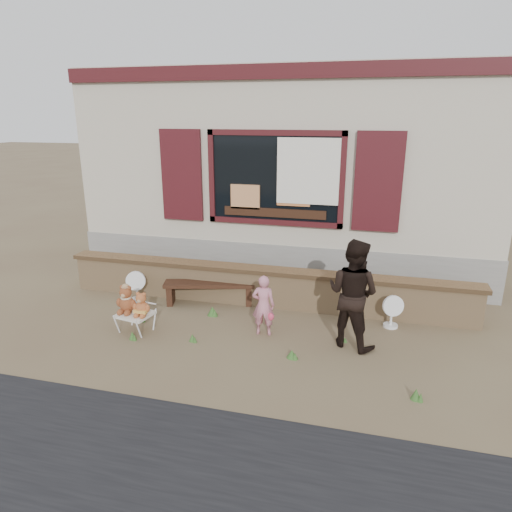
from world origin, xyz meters
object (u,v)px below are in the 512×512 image
(folding_chair, at_px, (135,315))
(child, at_px, (263,305))
(teddy_bear_left, at_px, (126,298))
(bench, at_px, (210,288))
(adult, at_px, (353,294))
(teddy_bear_right, at_px, (142,303))

(folding_chair, height_order, child, child)
(folding_chair, distance_m, teddy_bear_left, 0.28)
(bench, xyz_separation_m, child, (1.17, -0.87, 0.17))
(folding_chair, bearing_deg, adult, 17.28)
(bench, xyz_separation_m, folding_chair, (-0.72, -1.28, -0.02))
(teddy_bear_left, height_order, child, child)
(teddy_bear_left, bearing_deg, adult, 16.56)
(teddy_bear_left, xyz_separation_m, child, (2.03, 0.38, -0.05))
(child, height_order, adult, adult)
(teddy_bear_left, bearing_deg, teddy_bear_right, -0.00)
(child, bearing_deg, teddy_bear_right, 8.25)
(child, bearing_deg, teddy_bear_left, 5.10)
(bench, distance_m, adult, 2.64)
(child, bearing_deg, folding_chair, 6.57)
(bench, xyz_separation_m, teddy_bear_left, (-0.86, -1.25, 0.22))
(teddy_bear_right, xyz_separation_m, adult, (3.03, 0.42, 0.30))
(teddy_bear_left, relative_size, adult, 0.28)
(teddy_bear_right, height_order, child, child)
(teddy_bear_left, height_order, adult, adult)
(teddy_bear_left, height_order, teddy_bear_right, teddy_bear_left)
(teddy_bear_right, relative_size, adult, 0.24)
(folding_chair, relative_size, teddy_bear_left, 1.27)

